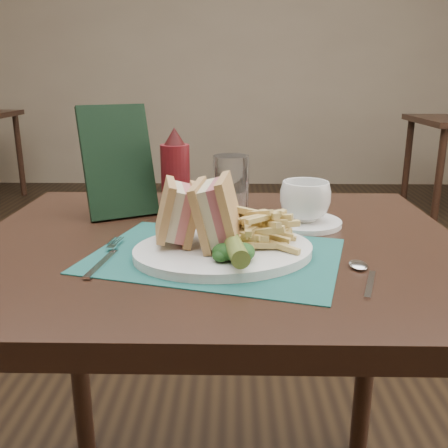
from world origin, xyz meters
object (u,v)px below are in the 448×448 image
(table_main, at_px, (218,411))
(coffee_cup, at_px, (305,201))
(sandwich_half_a, at_px, (165,212))
(check_presenter, at_px, (118,161))
(saucer, at_px, (304,222))
(drinking_glass, at_px, (231,186))
(ketchup_bottle, at_px, (175,171))
(placemat, at_px, (215,255))
(sandwich_half_b, at_px, (205,211))
(plate, at_px, (224,251))

(table_main, relative_size, coffee_cup, 8.95)
(sandwich_half_a, distance_m, check_presenter, 0.27)
(saucer, xyz_separation_m, drinking_glass, (-0.15, 0.06, 0.06))
(ketchup_bottle, bearing_deg, placemat, -70.32)
(sandwich_half_b, bearing_deg, plate, -11.45)
(table_main, bearing_deg, sandwich_half_b, -101.82)
(drinking_glass, distance_m, ketchup_bottle, 0.12)
(table_main, bearing_deg, ketchup_bottle, 118.36)
(plate, bearing_deg, coffee_cup, 35.17)
(table_main, relative_size, sandwich_half_a, 8.57)
(check_presenter, bearing_deg, sandwich_half_b, -79.47)
(table_main, xyz_separation_m, placemat, (0.00, -0.09, 0.38))
(table_main, height_order, plate, plate)
(placemat, height_order, drinking_glass, drinking_glass)
(plate, bearing_deg, sandwich_half_b, 148.91)
(table_main, xyz_separation_m, drinking_glass, (0.02, 0.16, 0.44))
(check_presenter, bearing_deg, ketchup_bottle, -23.40)
(plate, xyz_separation_m, coffee_cup, (0.16, 0.18, 0.04))
(table_main, relative_size, check_presenter, 3.78)
(table_main, relative_size, ketchup_bottle, 4.84)
(drinking_glass, bearing_deg, sandwich_half_a, -115.93)
(saucer, height_order, ketchup_bottle, ketchup_bottle)
(sandwich_half_a, xyz_separation_m, ketchup_bottle, (-0.01, 0.24, 0.02))
(sandwich_half_a, relative_size, ketchup_bottle, 0.56)
(coffee_cup, bearing_deg, placemat, -133.28)
(sandwich_half_a, bearing_deg, check_presenter, 109.44)
(saucer, bearing_deg, ketchup_bottle, 163.28)
(sandwich_half_b, distance_m, coffee_cup, 0.26)
(placemat, distance_m, sandwich_half_b, 0.08)
(sandwich_half_b, relative_size, ketchup_bottle, 0.63)
(saucer, height_order, check_presenter, check_presenter)
(check_presenter, bearing_deg, plate, -76.36)
(sandwich_half_a, bearing_deg, saucer, 22.58)
(coffee_cup, height_order, check_presenter, check_presenter)
(placemat, height_order, sandwich_half_a, sandwich_half_a)
(saucer, xyz_separation_m, coffee_cup, (0.00, 0.00, 0.04))
(ketchup_bottle, bearing_deg, saucer, -16.72)
(sandwich_half_a, distance_m, sandwich_half_b, 0.07)
(table_main, relative_size, plate, 3.00)
(coffee_cup, bearing_deg, check_presenter, 169.67)
(coffee_cup, distance_m, check_presenter, 0.40)
(placemat, bearing_deg, check_presenter, 130.08)
(placemat, distance_m, check_presenter, 0.35)
(placemat, relative_size, sandwich_half_b, 3.44)
(table_main, bearing_deg, plate, -81.06)
(sandwich_half_b, relative_size, check_presenter, 0.49)
(table_main, height_order, drinking_glass, drinking_glass)
(saucer, distance_m, coffee_cup, 0.04)
(coffee_cup, bearing_deg, saucer, 0.00)
(placemat, bearing_deg, sandwich_half_a, 165.75)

